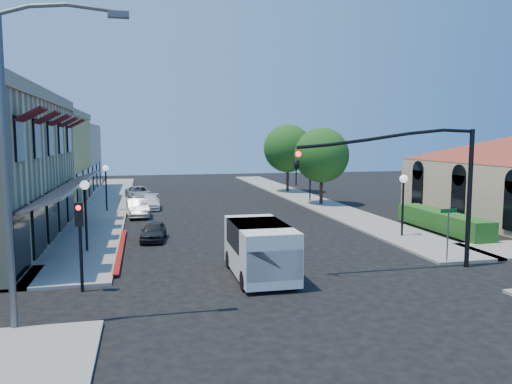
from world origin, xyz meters
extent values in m
plane|color=black|center=(0.00, 0.00, 0.00)|extent=(120.00, 120.00, 0.00)
cube|color=gray|center=(-8.75, 27.00, 0.06)|extent=(3.50, 50.00, 0.12)
cube|color=gray|center=(8.75, 27.00, 0.06)|extent=(3.50, 50.00, 0.12)
cube|color=maroon|center=(-6.90, 8.00, 0.00)|extent=(0.25, 10.00, 0.06)
cube|color=tan|center=(-10.65, 11.00, 7.80)|extent=(0.50, 18.20, 0.60)
cube|color=#561416|center=(-9.60, 11.00, 3.05)|extent=(1.75, 17.00, 0.67)
cube|color=#450D12|center=(-9.95, 4.00, 6.55)|extent=(1.02, 1.50, 0.60)
cube|color=#450D12|center=(-9.95, 7.40, 6.55)|extent=(1.02, 1.50, 0.60)
cube|color=#450D12|center=(-9.95, 10.80, 6.55)|extent=(1.02, 1.50, 0.60)
cube|color=#450D12|center=(-9.95, 14.20, 6.55)|extent=(1.02, 1.50, 0.60)
cube|color=#450D12|center=(-9.95, 17.60, 6.55)|extent=(1.02, 1.50, 0.60)
cube|color=black|center=(-10.45, 3.50, 1.60)|extent=(0.12, 2.60, 2.60)
cube|color=black|center=(-10.45, 6.90, 1.60)|extent=(0.12, 2.60, 2.60)
cube|color=black|center=(-10.45, 10.30, 1.60)|extent=(0.12, 2.60, 2.60)
cube|color=black|center=(-10.45, 13.70, 1.60)|extent=(0.12, 2.60, 2.60)
cube|color=black|center=(-10.45, 17.10, 1.60)|extent=(0.12, 2.60, 2.60)
cube|color=tan|center=(-15.50, 26.00, 3.80)|extent=(10.00, 12.00, 7.60)
cube|color=tan|center=(-15.50, 38.00, 3.50)|extent=(10.00, 12.00, 7.00)
cube|color=black|center=(14.45, 11.50, 1.80)|extent=(0.12, 1.40, 2.80)
cube|color=black|center=(14.45, 16.50, 1.80)|extent=(0.12, 1.40, 2.80)
cube|color=#1F4F16|center=(11.70, 9.00, 0.00)|extent=(1.40, 8.00, 1.10)
cylinder|color=#301F13|center=(8.80, 22.00, 1.05)|extent=(0.28, 0.28, 2.10)
sphere|color=#1F4F16|center=(8.80, 22.00, 4.20)|extent=(4.56, 4.56, 4.56)
cylinder|color=#301F13|center=(8.80, 32.00, 1.14)|extent=(0.28, 0.28, 2.27)
sphere|color=#1F4F16|center=(8.80, 32.00, 4.55)|extent=(4.94, 4.94, 4.94)
cylinder|color=black|center=(8.00, 1.50, 3.00)|extent=(0.20, 0.20, 6.00)
cylinder|color=black|center=(4.10, 1.50, 5.60)|extent=(7.80, 0.14, 0.14)
imported|color=black|center=(0.20, 1.50, 4.70)|extent=(0.20, 0.16, 1.00)
sphere|color=#FF0C0C|center=(0.20, 1.32, 5.00)|extent=(0.22, 0.22, 0.22)
cylinder|color=black|center=(-8.00, 1.50, 1.50)|extent=(0.12, 0.12, 3.00)
cube|color=black|center=(-8.00, 1.35, 2.90)|extent=(0.28, 0.22, 0.85)
sphere|color=#FF0C0C|center=(-8.00, 1.23, 3.15)|extent=(0.18, 0.18, 0.18)
cylinder|color=#595B5E|center=(-9.50, -2.00, 4.50)|extent=(0.20, 0.20, 9.00)
cylinder|color=#595B5E|center=(-8.00, -2.00, 9.25)|extent=(3.00, 0.12, 0.12)
cube|color=#595B5E|center=(-6.30, -2.00, 9.15)|extent=(0.60, 0.25, 0.18)
cylinder|color=#595B5E|center=(7.50, 2.20, 1.25)|extent=(0.06, 0.06, 2.50)
cube|color=#0C591E|center=(7.50, 2.20, 2.40)|extent=(0.80, 0.04, 0.18)
cylinder|color=black|center=(-8.50, 8.00, 1.60)|extent=(0.12, 0.12, 3.20)
sphere|color=white|center=(-8.50, 8.00, 3.35)|extent=(0.44, 0.44, 0.44)
cylinder|color=black|center=(-8.50, 22.00, 1.60)|extent=(0.12, 0.12, 3.20)
sphere|color=white|center=(-8.50, 22.00, 3.35)|extent=(0.44, 0.44, 0.44)
cylinder|color=black|center=(8.50, 8.00, 1.60)|extent=(0.12, 0.12, 3.20)
sphere|color=white|center=(8.50, 8.00, 3.35)|extent=(0.44, 0.44, 0.44)
cylinder|color=black|center=(8.50, 24.00, 1.60)|extent=(0.12, 0.12, 3.20)
sphere|color=white|center=(8.50, 24.00, 3.35)|extent=(0.44, 0.44, 0.44)
cube|color=white|center=(-1.18, 2.00, 1.18)|extent=(2.15, 4.94, 2.02)
cube|color=white|center=(-1.19, -0.13, 1.06)|extent=(2.08, 0.68, 1.12)
cube|color=black|center=(-1.19, 0.26, 1.62)|extent=(1.90, 0.12, 1.01)
cube|color=black|center=(-1.18, 2.34, 1.68)|extent=(2.17, 2.92, 1.01)
cylinder|color=black|center=(-2.14, 0.32, 0.37)|extent=(0.28, 0.74, 0.74)
cylinder|color=black|center=(-2.12, 3.69, 0.37)|extent=(0.28, 0.74, 0.74)
cylinder|color=black|center=(-0.24, 0.31, 0.37)|extent=(0.28, 0.74, 0.74)
cylinder|color=black|center=(-0.22, 3.68, 0.37)|extent=(0.28, 0.74, 0.74)
imported|color=black|center=(-5.24, 10.26, 0.53)|extent=(1.65, 3.23, 1.06)
imported|color=#B6B8BC|center=(-6.20, 19.00, 0.65)|extent=(1.72, 4.04, 1.29)
imported|color=white|center=(-5.22, 22.81, 0.54)|extent=(1.61, 3.75, 1.08)
imported|color=#A6A9AB|center=(-6.20, 29.04, 0.62)|extent=(2.62, 4.70, 1.24)
camera|label=1|loc=(-5.71, -17.29, 5.63)|focal=35.00mm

